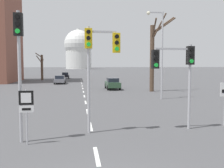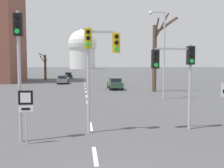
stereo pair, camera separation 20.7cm
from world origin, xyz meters
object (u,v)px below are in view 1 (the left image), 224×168
(route_sign_post, at_px, (26,107))
(sedan_mid_centre, at_px, (65,75))
(street_lamp_right, at_px, (159,47))
(sedan_near_left, at_px, (60,79))
(traffic_signal_near_left, at_px, (19,52))
(traffic_signal_near_right, at_px, (178,65))
(sedan_near_right, at_px, (113,83))
(traffic_signal_centre_tall, at_px, (98,53))

(route_sign_post, height_order, sedan_mid_centre, route_sign_post)
(street_lamp_right, distance_m, sedan_near_left, 25.14)
(street_lamp_right, relative_size, sedan_mid_centre, 2.06)
(traffic_signal_near_left, bearing_deg, street_lamp_right, 50.48)
(traffic_signal_near_right, bearing_deg, sedan_near_left, 104.02)
(traffic_signal_near_left, distance_m, sedan_near_right, 24.56)
(route_sign_post, xyz_separation_m, sedan_near_right, (6.94, 23.65, -0.78))
(sedan_near_left, xyz_separation_m, sedan_near_right, (8.02, -11.50, 0.04))
(sedan_near_left, bearing_deg, traffic_signal_near_left, -88.75)
(route_sign_post, relative_size, sedan_near_right, 0.53)
(street_lamp_right, xyz_separation_m, sedan_near_right, (-3.20, 10.56, -4.36))
(traffic_signal_centre_tall, xyz_separation_m, sedan_mid_centre, (-4.13, 51.13, -3.16))
(traffic_signal_near_left, relative_size, traffic_signal_near_right, 1.27)
(traffic_signal_near_left, bearing_deg, traffic_signal_near_right, 9.03)
(traffic_signal_centre_tall, distance_m, traffic_signal_near_right, 4.18)
(traffic_signal_centre_tall, height_order, traffic_signal_near_right, traffic_signal_centre_tall)
(route_sign_post, distance_m, sedan_near_right, 24.65)
(sedan_near_left, height_order, sedan_near_right, sedan_near_right)
(traffic_signal_centre_tall, bearing_deg, traffic_signal_near_left, -162.39)
(traffic_signal_near_right, bearing_deg, traffic_signal_near_left, -170.97)
(sedan_mid_centre, bearing_deg, route_sign_post, -88.94)
(sedan_mid_centre, bearing_deg, traffic_signal_near_left, -89.28)
(traffic_signal_near_left, distance_m, traffic_signal_near_right, 7.73)
(traffic_signal_centre_tall, xyz_separation_m, route_sign_post, (-3.15, -1.50, -2.37))
(traffic_signal_near_right, distance_m, sedan_near_right, 22.19)
(traffic_signal_near_left, bearing_deg, sedan_near_left, 91.25)
(sedan_near_left, relative_size, sedan_near_right, 0.97)
(route_sign_post, bearing_deg, traffic_signal_near_left, 129.33)
(traffic_signal_near_right, distance_m, sedan_near_left, 34.66)
(traffic_signal_centre_tall, bearing_deg, route_sign_post, -154.57)
(traffic_signal_near_right, relative_size, route_sign_post, 1.89)
(street_lamp_right, relative_size, sedan_near_left, 1.97)
(traffic_signal_centre_tall, bearing_deg, street_lamp_right, 58.90)
(route_sign_post, distance_m, sedan_near_left, 35.17)
(sedan_near_right, bearing_deg, sedan_near_left, 124.91)
(traffic_signal_centre_tall, relative_size, sedan_mid_centre, 1.26)
(traffic_signal_near_right, relative_size, sedan_near_left, 1.03)
(traffic_signal_near_left, distance_m, street_lamp_right, 16.49)
(sedan_mid_centre, bearing_deg, sedan_near_left, -90.36)
(route_sign_post, xyz_separation_m, sedan_near_left, (-1.08, 35.14, -0.82))
(traffic_signal_centre_tall, height_order, sedan_near_right, traffic_signal_centre_tall)
(traffic_signal_centre_tall, height_order, sedan_mid_centre, traffic_signal_centre_tall)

